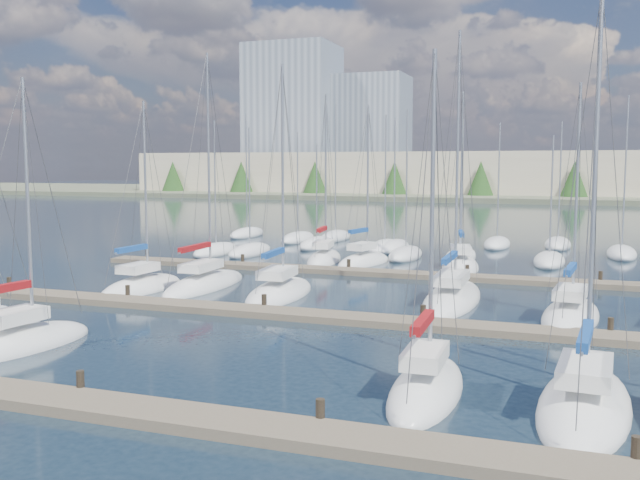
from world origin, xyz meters
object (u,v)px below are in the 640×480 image
(sailboat_l, at_px, (571,315))
(sailboat_p, at_px, (460,265))
(sailboat_e, at_px, (584,405))
(sailboat_n, at_px, (324,259))
(sailboat_h, at_px, (142,287))
(sailboat_d, at_px, (426,389))
(sailboat_i, at_px, (205,284))
(sailboat_j, at_px, (280,292))
(sailboat_k, at_px, (452,298))
(sailboat_o, at_px, (364,261))
(sailboat_c, at_px, (23,343))

(sailboat_l, bearing_deg, sailboat_p, 121.42)
(sailboat_e, bearing_deg, sailboat_n, 126.52)
(sailboat_h, relative_size, sailboat_e, 0.89)
(sailboat_h, xyz_separation_m, sailboat_d, (19.33, -13.15, 0.01))
(sailboat_l, bearing_deg, sailboat_i, 179.80)
(sailboat_j, bearing_deg, sailboat_d, -56.67)
(sailboat_j, xyz_separation_m, sailboat_l, (15.32, -0.93, -0.01))
(sailboat_i, distance_m, sailboat_d, 22.34)
(sailboat_k, relative_size, sailboat_n, 1.13)
(sailboat_j, distance_m, sailboat_e, 21.20)
(sailboat_o, height_order, sailboat_n, sailboat_n)
(sailboat_h, distance_m, sailboat_d, 23.38)
(sailboat_i, bearing_deg, sailboat_p, 44.39)
(sailboat_c, bearing_deg, sailboat_d, 5.49)
(sailboat_o, bearing_deg, sailboat_n, -172.87)
(sailboat_l, xyz_separation_m, sailboat_p, (-7.53, 15.27, 0.01))
(sailboat_p, bearing_deg, sailboat_i, -145.45)
(sailboat_i, bearing_deg, sailboat_c, -91.17)
(sailboat_h, relative_size, sailboat_i, 0.80)
(sailboat_i, xyz_separation_m, sailboat_n, (2.92, 13.05, 0.01))
(sailboat_o, relative_size, sailboat_i, 0.85)
(sailboat_l, relative_size, sailboat_d, 1.02)
(sailboat_k, xyz_separation_m, sailboat_d, (1.76, -15.76, 0.01))
(sailboat_k, xyz_separation_m, sailboat_c, (-14.57, -15.43, -0.00))
(sailboat_j, xyz_separation_m, sailboat_n, (-2.33, 14.06, 0.02))
(sailboat_j, xyz_separation_m, sailboat_e, (15.81, -14.13, -0.00))
(sailboat_j, distance_m, sailboat_h, 8.30)
(sailboat_p, bearing_deg, sailboat_l, -74.85)
(sailboat_e, xyz_separation_m, sailboat_i, (-21.06, 15.14, 0.01))
(sailboat_i, distance_m, sailboat_n, 13.37)
(sailboat_j, relative_size, sailboat_h, 1.16)
(sailboat_k, bearing_deg, sailboat_e, -68.47)
(sailboat_e, relative_size, sailboat_d, 1.13)
(sailboat_k, bearing_deg, sailboat_p, 96.01)
(sailboat_k, xyz_separation_m, sailboat_p, (-1.55, 12.80, 0.00))
(sailboat_k, bearing_deg, sailboat_l, -23.38)
(sailboat_i, xyz_separation_m, sailboat_d, (16.35, -15.22, -0.00))
(sailboat_k, height_order, sailboat_i, sailboat_k)
(sailboat_d, bearing_deg, sailboat_e, -0.71)
(sailboat_i, bearing_deg, sailboat_o, 63.13)
(sailboat_j, bearing_deg, sailboat_l, -8.12)
(sailboat_k, height_order, sailboat_d, sailboat_k)
(sailboat_l, distance_m, sailboat_o, 20.60)
(sailboat_h, distance_m, sailboat_o, 17.38)
(sailboat_h, bearing_deg, sailboat_k, 11.95)
(sailboat_o, xyz_separation_m, sailboat_k, (8.48, -12.20, -0.01))
(sailboat_l, relative_size, sailboat_n, 0.89)
(sailboat_h, bearing_deg, sailboat_n, 72.19)
(sailboat_k, distance_m, sailboat_i, 14.60)
(sailboat_e, distance_m, sailboat_d, 4.71)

